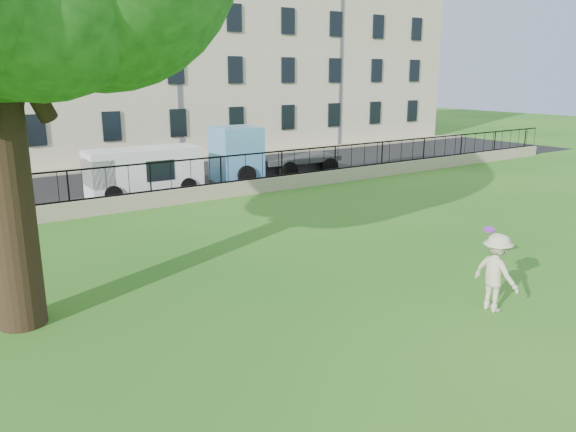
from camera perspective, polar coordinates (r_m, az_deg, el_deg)
ground at (r=12.21m, az=7.53°, el=-9.88°), size 120.00×120.00×0.00m
retaining_wall at (r=22.07m, az=-13.68°, el=1.64°), size 50.00×0.40×0.60m
iron_railing at (r=21.91m, az=-13.81°, el=3.81°), size 50.00×0.05×1.13m
street at (r=26.50m, az=-17.32°, el=2.81°), size 60.00×9.00×0.01m
sidewalk at (r=31.43m, az=-20.20°, el=4.39°), size 60.00×1.40×0.12m
building_row at (r=36.61m, az=-23.51°, el=16.18°), size 56.40×10.40×13.80m
man at (r=12.81m, az=20.38°, el=-5.41°), size 0.70×1.14×1.71m
frisbee at (r=14.59m, az=19.76°, el=-1.30°), size 0.33×0.33×0.12m
white_van at (r=24.37m, az=-14.42°, el=4.38°), size 4.72×1.97×1.96m
blue_truck at (r=27.64m, az=-1.39°, el=6.59°), size 6.26×2.61×2.57m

